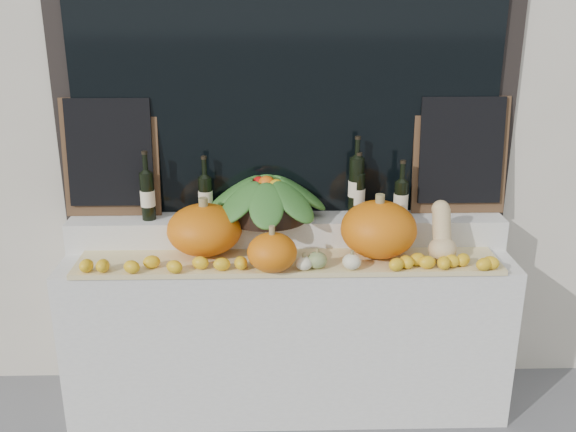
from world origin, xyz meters
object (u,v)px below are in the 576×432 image
Objects in this scene: butternut_squash at (442,236)px; wine_bottle_tall at (356,186)px; pumpkin_right at (379,229)px; pumpkin_left at (204,230)px; produce_bowl at (267,197)px.

butternut_squash is 0.52m from wine_bottle_tall.
pumpkin_left is at bearing 176.49° from pumpkin_right.
pumpkin_left is 0.83m from wine_bottle_tall.
wine_bottle_tall is (0.47, 0.04, 0.05)m from produce_bowl.
butternut_squash is at bearing -5.16° from pumpkin_left.
pumpkin_right is 0.61m from produce_bowl.
pumpkin_right is at bearing 170.20° from butternut_squash.
butternut_squash is at bearing -9.80° from pumpkin_right.
wine_bottle_tall is (0.79, 0.19, 0.17)m from pumpkin_left.
wine_bottle_tall reaches higher than pumpkin_right.
produce_bowl reaches higher than butternut_squash.
pumpkin_left is at bearing -166.12° from wine_bottle_tall.
butternut_squash is 0.68× the size of wine_bottle_tall.
pumpkin_left is 0.99× the size of pumpkin_right.
produce_bowl is at bearing 159.35° from pumpkin_right.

